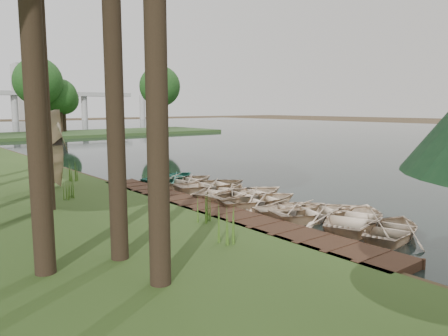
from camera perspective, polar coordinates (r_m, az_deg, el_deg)
ground at (r=17.87m, az=2.31°, el=-5.40°), size 300.00×300.00×0.00m
water at (r=53.19m, az=12.61°, el=3.36°), size 130.00×200.00×0.05m
boardwalk at (r=16.86m, az=-1.82°, el=-5.69°), size 1.60×16.00×0.30m
peninsula at (r=66.14m, az=-21.65°, el=4.03°), size 50.00×14.00×0.45m
far_trees at (r=65.16m, az=-24.76°, el=9.28°), size 45.60×5.60×8.80m
building_a at (r=158.68m, az=-23.91°, el=9.07°), size 10.00×8.00×18.00m
rowboat_0 at (r=14.93m, az=21.15°, el=-7.11°), size 3.77×3.15×0.67m
rowboat_1 at (r=15.67m, az=16.86°, el=-5.96°), size 4.60×3.98×0.80m
rowboat_2 at (r=16.36m, az=12.17°, el=-5.32°), size 4.17×3.51×0.74m
rowboat_3 at (r=16.94m, az=8.84°, el=-4.96°), size 3.57×3.00×0.63m
rowboat_4 at (r=18.11m, az=4.62°, el=-3.87°), size 4.03×3.21×0.75m
rowboat_5 at (r=18.99m, az=3.20°, el=-3.17°), size 3.99×2.85×0.83m
rowboat_6 at (r=19.93m, az=-0.09°, el=-2.79°), size 4.07×3.48×0.71m
rowboat_7 at (r=21.34m, az=-1.60°, el=-2.00°), size 4.05×3.13×0.77m
rowboat_8 at (r=22.67m, az=-5.01°, el=-1.47°), size 3.89×2.99×0.75m
rowboat_9 at (r=23.87m, az=-7.01°, el=-1.05°), size 4.02×3.31×0.72m
stored_rowboat at (r=22.44m, az=-20.77°, el=-1.38°), size 3.94×2.99×0.77m
reeds_0 at (r=12.44m, az=0.68°, el=-7.27°), size 0.60×0.60×1.12m
reeds_1 at (r=14.71m, az=-2.59°, el=-5.21°), size 0.60×0.60×0.96m
reeds_2 at (r=19.38m, az=-19.62°, el=-2.53°), size 0.60×0.60×0.91m
reeds_3 at (r=24.15m, az=-19.21°, el=-0.24°), size 0.60×0.60×1.13m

